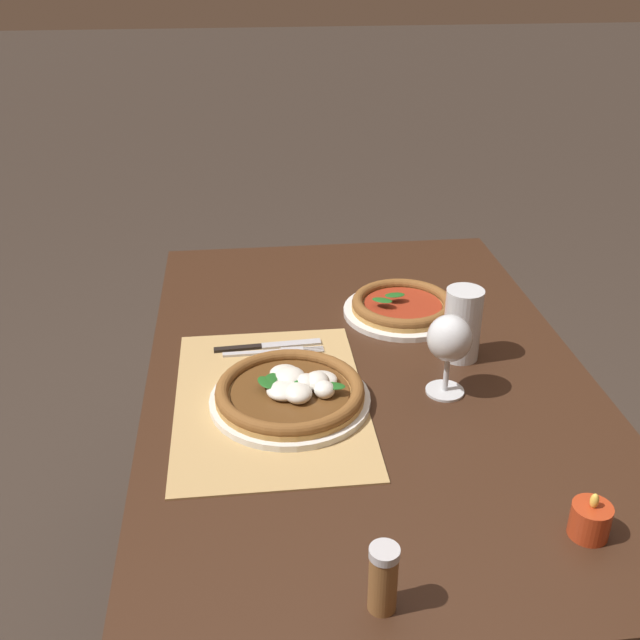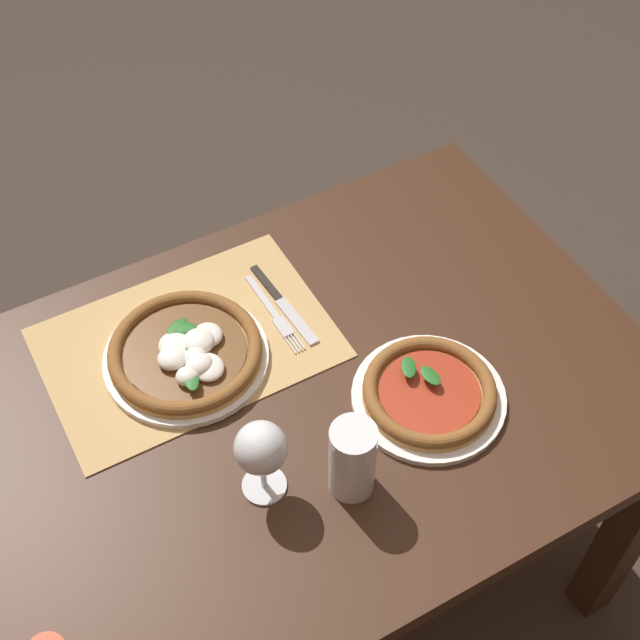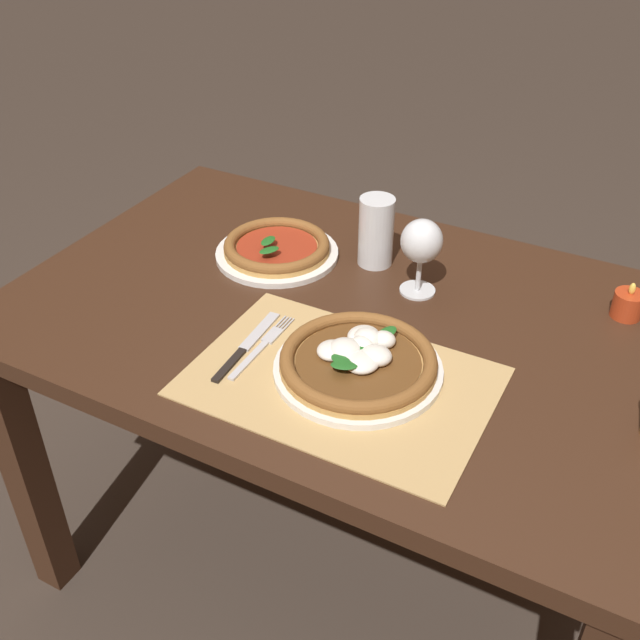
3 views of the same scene
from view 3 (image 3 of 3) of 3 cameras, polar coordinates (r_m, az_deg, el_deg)
ground_plane at (r=1.93m, az=1.54°, el=-17.74°), size 24.00×24.00×0.00m
dining_table at (r=1.47m, az=1.92°, el=-2.86°), size 1.27×0.83×0.74m
paper_placemat at (r=1.24m, az=1.55°, el=-4.70°), size 0.49×0.34×0.00m
pizza_near at (r=1.25m, az=2.95°, el=-3.15°), size 0.28×0.28×0.05m
pizza_far at (r=1.57m, az=-3.31°, el=5.47°), size 0.26×0.26×0.04m
wine_glass at (r=1.42m, az=7.74°, el=5.74°), size 0.08×0.08×0.16m
pint_glass at (r=1.53m, az=4.29°, el=6.65°), size 0.07×0.07×0.15m
fork at (r=1.31m, az=-4.43°, el=-2.01°), size 0.02×0.20×0.00m
knife at (r=1.32m, az=-5.60°, el=-1.96°), size 0.03×0.22×0.01m
votive_candle at (r=1.49m, az=22.38°, el=1.04°), size 0.06×0.06×0.07m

